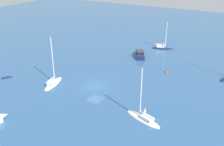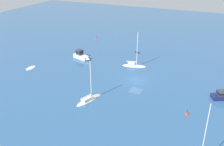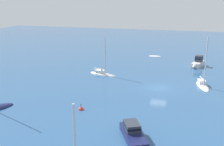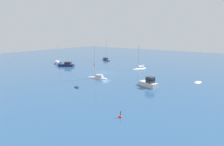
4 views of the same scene
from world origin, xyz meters
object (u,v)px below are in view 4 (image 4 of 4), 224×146
at_px(sloop, 140,68).
at_px(channel_buoy, 120,117).
at_px(launch, 66,65).
at_px(mooring_buoy, 95,65).
at_px(sailboat, 97,77).
at_px(yacht, 106,60).
at_px(sloop_1, 58,63).
at_px(rib, 198,82).
at_px(dinghy, 77,87).
at_px(cabin_cruiser, 148,83).

relative_size(sloop, channel_buoy, 6.60).
distance_m(launch, mooring_buoy, 9.92).
height_order(sailboat, channel_buoy, sailboat).
distance_m(yacht, channel_buoy, 56.07).
height_order(sloop, mooring_buoy, sloop).
bearing_deg(sloop_1, sailboat, -127.13).
relative_size(rib, sloop_1, 0.43).
distance_m(sailboat, launch, 21.49).
distance_m(sloop, sloop_1, 30.98).
relative_size(sloop_1, channel_buoy, 5.92).
bearing_deg(dinghy, cabin_cruiser, -107.36).
bearing_deg(cabin_cruiser, sloop, -38.67).
bearing_deg(cabin_cruiser, channel_buoy, 121.74).
bearing_deg(cabin_cruiser, sloop_1, 5.12).
height_order(dinghy, channel_buoy, channel_buoy).
height_order(dinghy, mooring_buoy, mooring_buoy).
xyz_separation_m(sloop, rib, (-19.26, 7.19, -0.20)).
distance_m(sailboat, rib, 23.94).
height_order(yacht, dinghy, yacht).
height_order(cabin_cruiser, sloop_1, sloop_1).
bearing_deg(launch, yacht, -122.25).
xyz_separation_m(sailboat, rib, (-21.44, -10.66, -0.23)).
height_order(yacht, sloop_1, yacht).
relative_size(sloop, dinghy, 3.49).
bearing_deg(channel_buoy, sloop_1, -29.18).
height_order(rib, dinghy, dinghy).
bearing_deg(mooring_buoy, yacht, -71.32).
bearing_deg(channel_buoy, mooring_buoy, -43.70).
bearing_deg(sloop, channel_buoy, 43.06).
bearing_deg(launch, mooring_buoy, -152.01).
xyz_separation_m(rib, launch, (41.69, 3.49, 0.60)).
distance_m(sailboat, sloop_1, 29.35).
bearing_deg(yacht, launch, -64.01).
distance_m(yacht, sloop, 22.46).
bearing_deg(rib, mooring_buoy, -96.41).
distance_m(launch, sloop_1, 7.87).
distance_m(cabin_cruiser, channel_buoy, 17.13).
bearing_deg(sloop_1, mooring_buoy, -84.75).
distance_m(yacht, rib, 43.00).
relative_size(sloop, cabin_cruiser, 1.42).
xyz_separation_m(yacht, rib, (-39.88, 16.09, -0.12)).
distance_m(sailboat, cabin_cruiser, 13.78).
height_order(yacht, sloop, yacht).
xyz_separation_m(cabin_cruiser, channel_buoy, (-4.27, 16.58, -0.77)).
height_order(launch, mooring_buoy, launch).
height_order(launch, sloop_1, sloop_1).
height_order(rib, channel_buoy, channel_buoy).
xyz_separation_m(launch, channel_buoy, (-38.27, 23.03, -0.59)).
xyz_separation_m(rib, mooring_buoy, (36.00, -4.62, 0.01)).
relative_size(dinghy, channel_buoy, 1.89).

